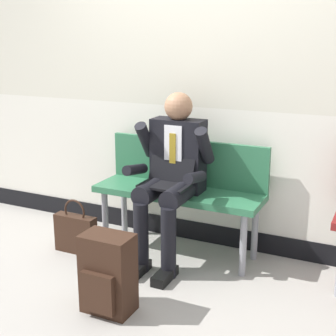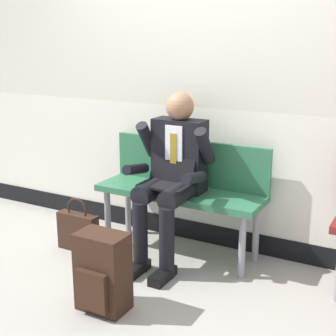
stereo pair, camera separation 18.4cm
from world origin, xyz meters
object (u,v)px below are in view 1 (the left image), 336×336
Objects in this scene: bench_with_person at (182,184)px; handbag at (76,233)px; person_seated at (171,173)px; backpack at (108,274)px.

bench_with_person is 0.93m from handbag.
handbag is (-0.73, -0.21, -0.53)m from person_seated.
bench_with_person is at bearing 29.17° from handbag.
handbag is at bearing -163.70° from person_seated.
backpack is (-0.04, -0.83, -0.44)m from person_seated.
bench_with_person reaches higher than backpack.
backpack is 0.93m from handbag.
bench_with_person is 1.03× the size of person_seated.
handbag is at bearing -150.83° from bench_with_person.
person_seated is 0.94m from backpack.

